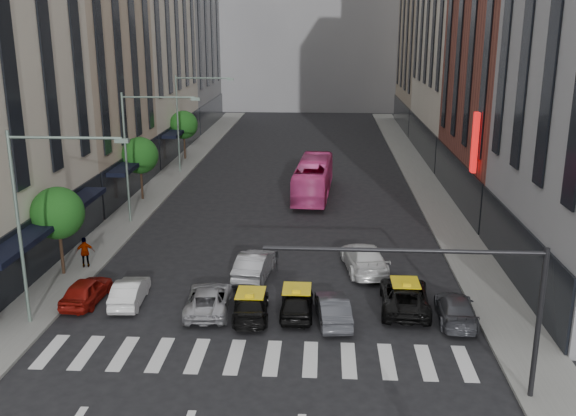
% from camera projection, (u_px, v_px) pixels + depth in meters
% --- Properties ---
extents(ground, '(160.00, 160.00, 0.00)m').
position_uv_depth(ground, '(254.00, 376.00, 25.60)').
color(ground, black).
rests_on(ground, ground).
extents(sidewalk_left, '(3.00, 96.00, 0.15)m').
position_uv_depth(sidewalk_left, '(159.00, 187.00, 55.01)').
color(sidewalk_left, slate).
rests_on(sidewalk_left, ground).
extents(sidewalk_right, '(3.00, 96.00, 0.15)m').
position_uv_depth(sidewalk_right, '(429.00, 191.00, 53.73)').
color(sidewalk_right, slate).
rests_on(sidewalk_right, ground).
extents(building_left_b, '(8.00, 16.00, 24.00)m').
position_uv_depth(building_left_b, '(75.00, 45.00, 50.12)').
color(building_left_b, tan).
rests_on(building_left_b, ground).
extents(building_left_d, '(8.00, 18.00, 30.00)m').
position_uv_depth(building_left_d, '(178.00, 13.00, 84.80)').
color(building_left_d, gray).
rests_on(building_left_d, ground).
extents(building_right_b, '(8.00, 18.00, 26.00)m').
position_uv_depth(building_right_b, '(522.00, 32.00, 46.99)').
color(building_right_b, brown).
rests_on(building_right_b, ground).
extents(building_right_d, '(8.00, 18.00, 28.00)m').
position_uv_depth(building_right_d, '(437.00, 21.00, 83.18)').
color(building_right_d, tan).
rests_on(building_right_d, ground).
extents(tree_near, '(2.88, 2.88, 4.95)m').
position_uv_depth(tree_near, '(58.00, 213.00, 34.85)').
color(tree_near, black).
rests_on(tree_near, sidewalk_left).
extents(tree_mid, '(2.88, 2.88, 4.95)m').
position_uv_depth(tree_mid, '(140.00, 155.00, 50.21)').
color(tree_mid, black).
rests_on(tree_mid, sidewalk_left).
extents(tree_far, '(2.88, 2.88, 4.95)m').
position_uv_depth(tree_far, '(184.00, 125.00, 65.56)').
color(tree_far, black).
rests_on(tree_far, sidewalk_left).
extents(streetlamp_near, '(5.38, 0.25, 9.00)m').
position_uv_depth(streetlamp_near, '(37.00, 203.00, 28.37)').
color(streetlamp_near, gray).
rests_on(streetlamp_near, sidewalk_left).
extents(streetlamp_mid, '(5.38, 0.25, 9.00)m').
position_uv_depth(streetlamp_mid, '(139.00, 141.00, 43.73)').
color(streetlamp_mid, gray).
rests_on(streetlamp_mid, sidewalk_left).
extents(streetlamp_far, '(5.38, 0.25, 9.00)m').
position_uv_depth(streetlamp_far, '(187.00, 110.00, 59.09)').
color(streetlamp_far, gray).
rests_on(streetlamp_far, sidewalk_left).
extents(traffic_signal, '(10.10, 0.20, 6.00)m').
position_uv_depth(traffic_signal, '(463.00, 287.00, 22.98)').
color(traffic_signal, black).
rests_on(traffic_signal, ground).
extents(liberty_sign, '(0.30, 0.70, 4.00)m').
position_uv_depth(liberty_sign, '(475.00, 143.00, 42.44)').
color(liberty_sign, red).
rests_on(liberty_sign, ground).
extents(car_red, '(1.79, 3.94, 1.31)m').
position_uv_depth(car_red, '(86.00, 290.00, 32.21)').
color(car_red, maroon).
rests_on(car_red, ground).
extents(car_white_front, '(1.56, 3.89, 1.26)m').
position_uv_depth(car_white_front, '(130.00, 292.00, 32.14)').
color(car_white_front, silver).
rests_on(car_white_front, ground).
extents(car_silver, '(2.41, 4.67, 1.26)m').
position_uv_depth(car_silver, '(208.00, 299.00, 31.28)').
color(car_silver, '#A8A8AD').
rests_on(car_silver, ground).
extents(taxi_left, '(2.04, 4.32, 1.22)m').
position_uv_depth(taxi_left, '(251.00, 305.00, 30.66)').
color(taxi_left, black).
rests_on(taxi_left, ground).
extents(taxi_center, '(1.62, 3.92, 1.33)m').
position_uv_depth(taxi_center, '(297.00, 302.00, 30.86)').
color(taxi_center, black).
rests_on(taxi_center, ground).
extents(car_grey_mid, '(1.84, 4.12, 1.32)m').
position_uv_depth(car_grey_mid, '(333.00, 309.00, 30.14)').
color(car_grey_mid, '#3C3E44').
rests_on(car_grey_mid, ground).
extents(taxi_right, '(2.59, 5.12, 1.39)m').
position_uv_depth(taxi_right, '(405.00, 296.00, 31.48)').
color(taxi_right, black).
rests_on(taxi_right, ground).
extents(car_grey_curb, '(2.00, 4.36, 1.23)m').
position_uv_depth(car_grey_curb, '(456.00, 309.00, 30.23)').
color(car_grey_curb, '#404148').
rests_on(car_grey_curb, ground).
extents(car_row2_left, '(2.14, 4.73, 1.50)m').
position_uv_depth(car_row2_left, '(255.00, 265.00, 35.39)').
color(car_row2_left, '#9A9BA0').
rests_on(car_row2_left, ground).
extents(car_row2_right, '(2.83, 5.53, 1.53)m').
position_uv_depth(car_row2_right, '(364.00, 258.00, 36.41)').
color(car_row2_right, white).
rests_on(car_row2_right, ground).
extents(bus, '(3.21, 10.90, 3.00)m').
position_uv_depth(bus, '(313.00, 178.00, 52.07)').
color(bus, '#E84495').
rests_on(bus, ground).
extents(pedestrian_far, '(1.12, 0.73, 1.77)m').
position_uv_depth(pedestrian_far, '(85.00, 252.00, 36.52)').
color(pedestrian_far, gray).
rests_on(pedestrian_far, sidewalk_left).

